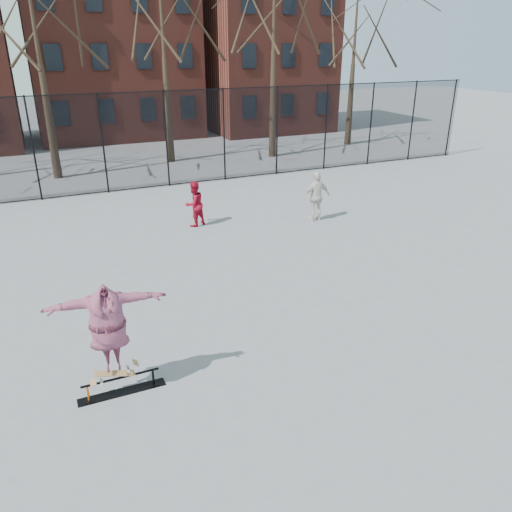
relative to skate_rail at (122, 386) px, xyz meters
name	(u,v)px	position (x,y,z in m)	size (l,w,h in m)	color
ground	(273,343)	(3.18, 0.35, -0.13)	(100.00, 100.00, 0.00)	slate
skate_rail	(122,386)	(0.00, 0.00, 0.00)	(1.55, 0.24, 0.34)	black
skateboard	(115,376)	(-0.09, 0.00, 0.25)	(0.77, 0.18, 0.09)	#A57A42
skater	(109,334)	(-0.09, 0.00, 1.12)	(2.03, 0.55, 1.65)	#61317C
bystander_red	(194,204)	(3.87, 7.98, 0.63)	(0.74, 0.58, 1.53)	#AD0F26
bystander_white	(316,196)	(7.93, 6.81, 0.73)	(1.01, 0.42, 1.73)	silver
fence	(137,140)	(3.16, 13.35, 1.92)	(34.03, 0.07, 4.00)	black
tree_row	(101,3)	(2.93, 17.50, 7.22)	(33.66, 7.46, 10.67)	black
rowhouses	(100,37)	(3.90, 26.35, 5.93)	(29.00, 7.00, 13.00)	maroon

